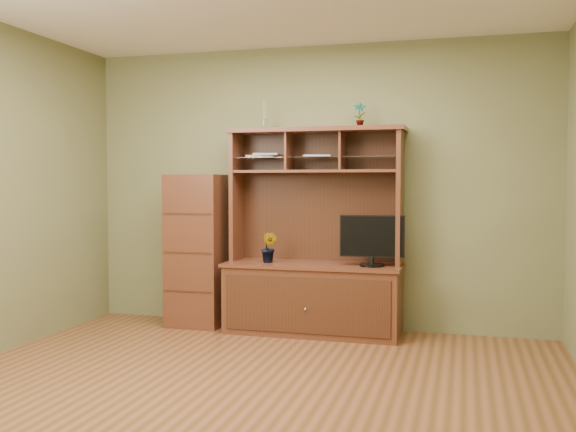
% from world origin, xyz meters
% --- Properties ---
extents(room, '(4.54, 4.04, 2.74)m').
position_xyz_m(room, '(0.00, 0.00, 1.35)').
color(room, brown).
rests_on(room, ground).
extents(media_hutch, '(1.66, 0.61, 1.90)m').
position_xyz_m(media_hutch, '(0.06, 1.73, 0.52)').
color(media_hutch, '#462114').
rests_on(media_hutch, room).
extents(monitor, '(0.58, 0.22, 0.46)m').
position_xyz_m(monitor, '(0.61, 1.65, 0.89)').
color(monitor, black).
rests_on(monitor, media_hutch).
extents(orchid_plant, '(0.19, 0.17, 0.29)m').
position_xyz_m(orchid_plant, '(-0.35, 1.65, 0.79)').
color(orchid_plant, '#2C5D1F').
rests_on(orchid_plant, media_hutch).
extents(top_plant, '(0.13, 0.10, 0.23)m').
position_xyz_m(top_plant, '(0.47, 1.80, 2.01)').
color(top_plant, '#285B20').
rests_on(top_plant, media_hutch).
extents(reed_diffuser, '(0.05, 0.05, 0.27)m').
position_xyz_m(reed_diffuser, '(-0.44, 1.80, 2.01)').
color(reed_diffuser, silver).
rests_on(reed_diffuser, media_hutch).
extents(magazines, '(0.86, 0.27, 0.04)m').
position_xyz_m(magazines, '(-0.30, 1.80, 1.65)').
color(magazines, '#B3B3B8').
rests_on(magazines, media_hutch).
extents(side_cabinet, '(0.53, 0.48, 1.47)m').
position_xyz_m(side_cabinet, '(-1.11, 1.74, 0.74)').
color(side_cabinet, '#462114').
rests_on(side_cabinet, room).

